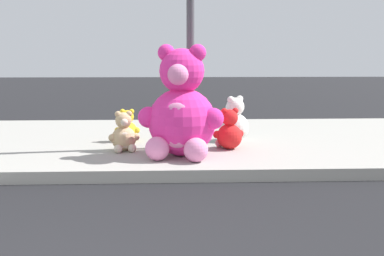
# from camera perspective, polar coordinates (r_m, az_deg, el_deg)

# --- Properties ---
(sidewalk) EXTENTS (28.00, 4.40, 0.15)m
(sidewalk) POSITION_cam_1_polar(r_m,az_deg,el_deg) (7.74, -7.85, -1.75)
(sidewalk) COLOR #9E9B93
(sidewalk) RESTS_ON ground_plane
(sign_pole) EXTENTS (0.56, 0.11, 3.20)m
(sign_pole) POSITION_cam_1_polar(r_m,az_deg,el_deg) (6.79, -0.19, 11.91)
(sign_pole) COLOR #4C4C51
(sign_pole) RESTS_ON sidewalk
(plush_pink_large) EXTENTS (1.10, 1.02, 1.45)m
(plush_pink_large) POSITION_cam_1_polar(r_m,az_deg,el_deg) (6.23, -1.27, 1.91)
(plush_pink_large) COLOR #F22D93
(plush_pink_large) RESTS_ON sidewalk
(plush_yellow) EXTENTS (0.39, 0.34, 0.50)m
(plush_yellow) POSITION_cam_1_polar(r_m,az_deg,el_deg) (7.40, -7.66, -0.07)
(plush_yellow) COLOR yellow
(plush_yellow) RESTS_ON sidewalk
(plush_teal) EXTENTS (0.41, 0.47, 0.61)m
(plush_teal) POSITION_cam_1_polar(r_m,az_deg,el_deg) (7.45, -0.75, 0.41)
(plush_teal) COLOR teal
(plush_teal) RESTS_ON sidewalk
(plush_tan) EXTENTS (0.42, 0.39, 0.55)m
(plush_tan) POSITION_cam_1_polar(r_m,az_deg,el_deg) (6.67, -8.06, -0.83)
(plush_tan) COLOR tan
(plush_tan) RESTS_ON sidewalk
(plush_red) EXTENTS (0.44, 0.41, 0.58)m
(plush_red) POSITION_cam_1_polar(r_m,az_deg,el_deg) (6.78, 4.41, -0.53)
(plush_red) COLOR red
(plush_red) RESTS_ON sidewalk
(plush_white) EXTENTS (0.49, 0.50, 0.69)m
(plush_white) POSITION_cam_1_polar(r_m,az_deg,el_deg) (7.42, 4.99, 0.61)
(plush_white) COLOR white
(plush_white) RESTS_ON sidewalk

